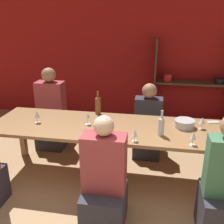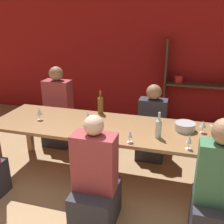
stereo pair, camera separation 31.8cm
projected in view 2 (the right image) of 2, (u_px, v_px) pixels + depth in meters
wall_back_red at (145, 54)px, 5.09m from camera, size 8.80×0.06×2.70m
shelf_unit at (205, 97)px, 4.86m from camera, size 1.45×0.30×1.66m
dining_table at (110, 131)px, 3.30m from camera, size 3.03×0.91×0.76m
mixing_bowl at (185, 126)px, 3.13m from camera, size 0.25×0.25×0.10m
wine_bottle_green at (159, 127)px, 2.92m from camera, size 0.07×0.07×0.30m
wine_bottle_dark at (100, 104)px, 3.64m from camera, size 0.08×0.08×0.33m
wine_glass_white_a at (203, 124)px, 3.05m from camera, size 0.07×0.07×0.15m
wine_glass_red_a at (39, 112)px, 3.42m from camera, size 0.08×0.08×0.17m
wine_glass_white_b at (88, 115)px, 3.31m from camera, size 0.07×0.07×0.16m
wine_glass_white_c at (209, 140)px, 2.66m from camera, size 0.07×0.07×0.16m
wine_glass_red_c at (130, 134)px, 2.82m from camera, size 0.06×0.06×0.14m
wine_glass_red_d at (189, 139)px, 2.67m from camera, size 0.06×0.06×0.16m
cell_phone at (217, 126)px, 3.25m from camera, size 0.16×0.11×0.01m
person_near_a at (95, 187)px, 2.63m from camera, size 0.42×0.53×1.21m
person_far_a at (152, 131)px, 3.96m from camera, size 0.41×0.51×1.13m
person_near_b at (214, 200)px, 2.37m from camera, size 0.37×0.46×1.28m
person_far_b at (59, 116)px, 4.37m from camera, size 0.44×0.54×1.30m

